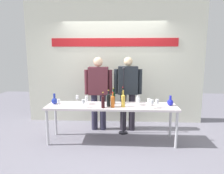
% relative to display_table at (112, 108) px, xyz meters
% --- Properties ---
extents(ground_plane, '(10.00, 10.00, 0.00)m').
position_rel_display_table_xyz_m(ground_plane, '(0.00, 0.00, -0.68)').
color(ground_plane, slate).
extents(back_wall, '(4.39, 0.11, 3.00)m').
position_rel_display_table_xyz_m(back_wall, '(0.00, 1.24, 0.82)').
color(back_wall, silver).
rests_on(back_wall, ground).
extents(display_table, '(2.55, 0.60, 0.74)m').
position_rel_display_table_xyz_m(display_table, '(0.00, 0.00, 0.00)').
color(display_table, silver).
rests_on(display_table, ground).
extents(decanter_blue_left, '(0.12, 0.12, 0.21)m').
position_rel_display_table_xyz_m(decanter_blue_left, '(-1.15, 0.04, 0.13)').
color(decanter_blue_left, '#20319A').
rests_on(decanter_blue_left, display_table).
extents(decanter_blue_right, '(0.12, 0.12, 0.20)m').
position_rel_display_table_xyz_m(decanter_blue_right, '(1.14, 0.04, 0.13)').
color(decanter_blue_right, '#1E23B9').
rests_on(decanter_blue_right, display_table).
extents(presenter_left, '(0.63, 0.22, 1.66)m').
position_rel_display_table_xyz_m(presenter_left, '(-0.33, 0.63, 0.27)').
color(presenter_left, '#2C2A3F').
rests_on(presenter_left, ground).
extents(presenter_right, '(0.62, 0.22, 1.66)m').
position_rel_display_table_xyz_m(presenter_right, '(0.33, 0.63, 0.27)').
color(presenter_right, '#2B2630').
rests_on(presenter_right, ground).
extents(wine_bottle_0, '(0.07, 0.07, 0.30)m').
position_rel_display_table_xyz_m(wine_bottle_0, '(-0.15, -0.19, 0.19)').
color(wine_bottle_0, black).
rests_on(wine_bottle_0, display_table).
extents(wine_bottle_1, '(0.07, 0.07, 0.33)m').
position_rel_display_table_xyz_m(wine_bottle_1, '(0.03, 0.11, 0.20)').
color(wine_bottle_1, black).
rests_on(wine_bottle_1, display_table).
extents(wine_bottle_2, '(0.07, 0.07, 0.32)m').
position_rel_display_table_xyz_m(wine_bottle_2, '(-0.05, -0.09, 0.19)').
color(wine_bottle_2, black).
rests_on(wine_bottle_2, display_table).
extents(wine_bottle_3, '(0.07, 0.07, 0.32)m').
position_rel_display_table_xyz_m(wine_bottle_3, '(0.23, -0.11, 0.19)').
color(wine_bottle_3, gold).
rests_on(wine_bottle_3, display_table).
extents(wine_bottle_4, '(0.07, 0.07, 0.33)m').
position_rel_display_table_xyz_m(wine_bottle_4, '(0.22, 0.21, 0.20)').
color(wine_bottle_4, black).
rests_on(wine_bottle_4, display_table).
extents(wine_bottle_5, '(0.07, 0.07, 0.29)m').
position_rel_display_table_xyz_m(wine_bottle_5, '(0.03, -0.15, 0.18)').
color(wine_bottle_5, orange).
rests_on(wine_bottle_5, display_table).
extents(wine_glass_left_0, '(0.06, 0.06, 0.16)m').
position_rel_display_table_xyz_m(wine_glass_left_0, '(-0.52, 0.11, 0.17)').
color(wine_glass_left_0, white).
rests_on(wine_glass_left_0, display_table).
extents(wine_glass_left_1, '(0.06, 0.06, 0.15)m').
position_rel_display_table_xyz_m(wine_glass_left_1, '(-0.73, 0.22, 0.16)').
color(wine_glass_left_1, white).
rests_on(wine_glass_left_1, display_table).
extents(wine_glass_left_2, '(0.06, 0.06, 0.15)m').
position_rel_display_table_xyz_m(wine_glass_left_2, '(-0.52, -0.18, 0.17)').
color(wine_glass_left_2, white).
rests_on(wine_glass_left_2, display_table).
extents(wine_glass_left_3, '(0.06, 0.06, 0.14)m').
position_rel_display_table_xyz_m(wine_glass_left_3, '(-1.02, -0.12, 0.15)').
color(wine_glass_left_3, white).
rests_on(wine_glass_left_3, display_table).
extents(wine_glass_left_4, '(0.06, 0.06, 0.16)m').
position_rel_display_table_xyz_m(wine_glass_left_4, '(-0.50, 0.02, 0.17)').
color(wine_glass_left_4, white).
rests_on(wine_glass_left_4, display_table).
extents(wine_glass_right_0, '(0.07, 0.07, 0.14)m').
position_rel_display_table_xyz_m(wine_glass_right_0, '(0.51, 0.08, 0.15)').
color(wine_glass_right_0, white).
rests_on(wine_glass_right_0, display_table).
extents(wine_glass_right_1, '(0.07, 0.07, 0.16)m').
position_rel_display_table_xyz_m(wine_glass_right_1, '(0.75, -0.18, 0.17)').
color(wine_glass_right_1, white).
rests_on(wine_glass_right_1, display_table).
extents(wine_glass_right_2, '(0.07, 0.07, 0.14)m').
position_rel_display_table_xyz_m(wine_glass_right_2, '(0.73, 0.02, 0.15)').
color(wine_glass_right_2, white).
rests_on(wine_glass_right_2, display_table).
extents(wine_glass_right_3, '(0.07, 0.07, 0.14)m').
position_rel_display_table_xyz_m(wine_glass_right_3, '(0.53, 0.23, 0.16)').
color(wine_glass_right_3, white).
rests_on(wine_glass_right_3, display_table).
extents(wine_glass_right_4, '(0.06, 0.06, 0.14)m').
position_rel_display_table_xyz_m(wine_glass_right_4, '(0.52, -0.01, 0.16)').
color(wine_glass_right_4, white).
rests_on(wine_glass_right_4, display_table).
extents(wine_glass_right_5, '(0.06, 0.06, 0.15)m').
position_rel_display_table_xyz_m(wine_glass_right_5, '(0.86, -0.10, 0.17)').
color(wine_glass_right_5, white).
rests_on(wine_glass_right_5, display_table).
extents(microphone_stand, '(0.20, 0.20, 1.46)m').
position_rel_display_table_xyz_m(microphone_stand, '(0.23, 0.42, -0.20)').
color(microphone_stand, black).
rests_on(microphone_stand, ground).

